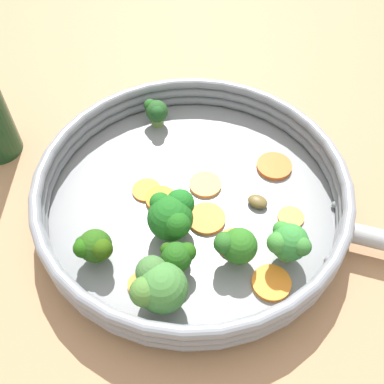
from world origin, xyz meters
TOP-DOWN VIEW (x-y plane):
  - ground_plane at (0.00, 0.00)m, footprint 4.00×4.00m
  - skillet at (0.00, 0.00)m, footprint 0.33×0.33m
  - skillet_rim_wall at (0.00, 0.00)m, footprint 0.35×0.35m
  - skillet_rivet_left at (0.14, 0.08)m, footprint 0.01×0.01m
  - skillet_rivet_right at (0.09, 0.13)m, footprint 0.01×0.01m
  - carrot_slice_0 at (0.13, 0.01)m, footprint 0.05×0.05m
  - carrot_slice_1 at (-0.01, 0.02)m, footprint 0.05×0.05m
  - carrot_slice_2 at (0.07, 0.01)m, footprint 0.05×0.05m
  - carrot_slice_3 at (-0.02, -0.03)m, footprint 0.05×0.05m
  - carrot_slice_4 at (0.08, 0.08)m, footprint 0.04×0.04m
  - carrot_slice_5 at (-0.04, -0.04)m, footprint 0.05×0.05m
  - carrot_slice_6 at (0.03, -0.00)m, footprint 0.06×0.06m
  - carrot_slice_7 at (0.07, -0.10)m, footprint 0.04×0.04m
  - carrot_slice_8 at (0.01, 0.11)m, footprint 0.05×0.05m
  - broccoli_floret_0 at (0.07, -0.06)m, footprint 0.03×0.04m
  - broccoli_floret_1 at (0.11, 0.04)m, footprint 0.04×0.04m
  - broccoli_floret_2 at (0.09, -0.01)m, footprint 0.04×0.04m
  - broccoli_floret_3 at (-0.13, 0.02)m, footprint 0.03×0.03m
  - broccoli_floret_4 at (0.09, -0.09)m, footprint 0.06×0.05m
  - broccoli_floret_5 at (0.03, -0.04)m, footprint 0.06×0.05m
  - broccoli_floret_6 at (0.02, -0.12)m, footprint 0.04×0.04m
  - mushroom_piece_0 at (0.04, 0.06)m, footprint 0.03×0.03m

SIDE VIEW (x-z plane):
  - ground_plane at x=0.00m, z-range 0.00..0.00m
  - skillet at x=0.00m, z-range 0.00..0.02m
  - carrot_slice_5 at x=-0.04m, z-range 0.02..0.02m
  - carrot_slice_2 at x=0.07m, z-range 0.02..0.02m
  - carrot_slice_4 at x=0.08m, z-range 0.02..0.02m
  - carrot_slice_7 at x=0.07m, z-range 0.02..0.02m
  - carrot_slice_1 at x=-0.01m, z-range 0.02..0.02m
  - carrot_slice_6 at x=0.03m, z-range 0.02..0.02m
  - carrot_slice_0 at x=0.13m, z-range 0.02..0.02m
  - carrot_slice_8 at x=0.01m, z-range 0.02..0.02m
  - carrot_slice_3 at x=-0.02m, z-range 0.02..0.02m
  - skillet_rivet_left at x=0.14m, z-range 0.02..0.03m
  - skillet_rivet_right at x=0.09m, z-range 0.02..0.03m
  - mushroom_piece_0 at x=0.04m, z-range 0.02..0.03m
  - skillet_rim_wall at x=0.00m, z-range 0.02..0.06m
  - broccoli_floret_3 at x=-0.13m, z-range 0.02..0.06m
  - broccoli_floret_6 at x=0.02m, z-range 0.02..0.06m
  - broccoli_floret_0 at x=0.07m, z-range 0.02..0.06m
  - broccoli_floret_2 at x=0.09m, z-range 0.02..0.07m
  - broccoli_floret_1 at x=0.11m, z-range 0.02..0.07m
  - broccoli_floret_5 at x=0.03m, z-range 0.02..0.08m
  - broccoli_floret_4 at x=0.09m, z-range 0.02..0.08m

